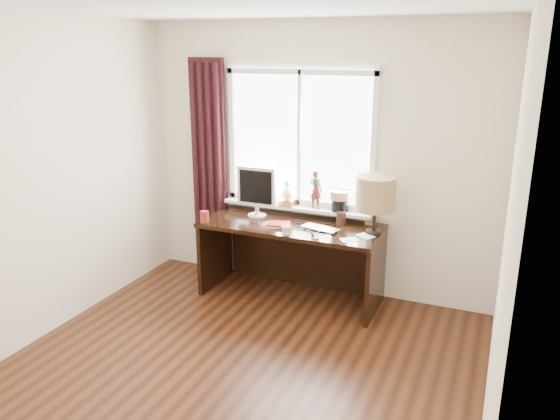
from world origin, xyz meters
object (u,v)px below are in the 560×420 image
at_px(mug, 286,230).
at_px(monitor, 257,189).
at_px(desk, 295,245).
at_px(table_lamp, 376,194).
at_px(red_cup, 205,217).
at_px(laptop, 321,229).

relative_size(mug, monitor, 0.18).
distance_m(desk, monitor, 0.66).
bearing_deg(desk, monitor, 179.13).
bearing_deg(desk, table_lamp, -3.66).
xyz_separation_m(red_cup, table_lamp, (1.55, 0.32, 0.31)).
relative_size(laptop, table_lamp, 0.66).
height_order(mug, table_lamp, table_lamp).
bearing_deg(mug, monitor, 139.92).
height_order(mug, red_cup, red_cup).
bearing_deg(red_cup, mug, -2.10).
bearing_deg(red_cup, laptop, 11.04).
relative_size(desk, table_lamp, 3.27).
bearing_deg(table_lamp, laptop, -167.48).
bearing_deg(desk, red_cup, -154.77).
bearing_deg(table_lamp, monitor, 177.29).
xyz_separation_m(laptop, mug, (-0.24, -0.24, 0.03)).
distance_m(laptop, monitor, 0.78).
bearing_deg(laptop, desk, 168.39).
height_order(laptop, red_cup, red_cup).
xyz_separation_m(mug, table_lamp, (0.70, 0.35, 0.32)).
height_order(desk, monitor, monitor).
xyz_separation_m(laptop, red_cup, (-1.09, -0.21, 0.04)).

